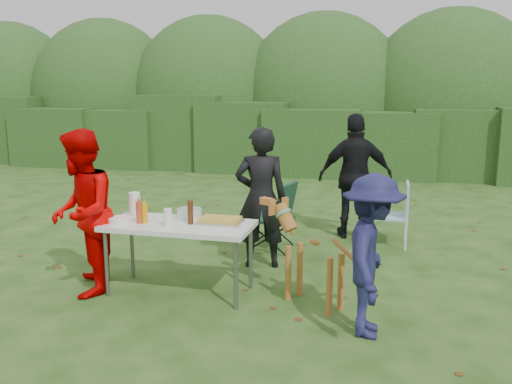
% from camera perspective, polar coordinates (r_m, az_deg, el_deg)
% --- Properties ---
extents(ground, '(80.00, 80.00, 0.00)m').
position_cam_1_polar(ground, '(5.67, -5.79, -10.79)').
color(ground, '#1E4211').
extents(hedge_row, '(22.00, 1.40, 1.70)m').
position_cam_1_polar(hedge_row, '(13.12, 6.12, 5.67)').
color(hedge_row, '#23471C').
rests_on(hedge_row, ground).
extents(shrub_backdrop, '(20.00, 2.60, 3.20)m').
position_cam_1_polar(shrub_backdrop, '(14.65, 7.07, 9.17)').
color(shrub_backdrop, '#3D6628').
rests_on(shrub_backdrop, ground).
extents(folding_table, '(1.50, 0.70, 0.74)m').
position_cam_1_polar(folding_table, '(5.57, -8.11, -3.80)').
color(folding_table, silver).
rests_on(folding_table, ground).
extents(person_cook, '(0.68, 0.53, 1.65)m').
position_cam_1_polar(person_cook, '(6.30, 0.52, -0.60)').
color(person_cook, black).
rests_on(person_cook, ground).
extents(person_red_jacket, '(0.92, 1.01, 1.69)m').
position_cam_1_polar(person_red_jacket, '(5.75, -17.87, -2.11)').
color(person_red_jacket, '#D10000').
rests_on(person_red_jacket, ground).
extents(person_black_puffy, '(1.09, 0.66, 1.74)m').
position_cam_1_polar(person_black_puffy, '(7.63, 10.43, 1.63)').
color(person_black_puffy, black).
rests_on(person_black_puffy, ground).
extents(child, '(0.53, 0.91, 1.40)m').
position_cam_1_polar(child, '(4.70, 12.10, -6.59)').
color(child, '#1B1B48').
rests_on(child, ground).
extents(dog, '(1.08, 0.87, 0.97)m').
position_cam_1_polar(dog, '(5.29, 6.17, -6.86)').
color(dog, '#A56629').
rests_on(dog, ground).
extents(camping_chair, '(0.68, 0.68, 0.90)m').
position_cam_1_polar(camping_chair, '(7.07, 1.63, -2.42)').
color(camping_chair, '#173B27').
rests_on(camping_chair, ground).
extents(lawn_chair, '(0.52, 0.52, 0.86)m').
position_cam_1_polar(lawn_chair, '(7.44, 13.89, -2.19)').
color(lawn_chair, '#4A92B7').
rests_on(lawn_chair, ground).
extents(food_tray, '(0.45, 0.30, 0.02)m').
position_cam_1_polar(food_tray, '(5.52, -3.80, -3.17)').
color(food_tray, '#B7B7BA').
rests_on(food_tray, folding_table).
extents(focaccia_bread, '(0.40, 0.26, 0.04)m').
position_cam_1_polar(focaccia_bread, '(5.51, -3.81, -2.88)').
color(focaccia_bread, gold).
rests_on(focaccia_bread, food_tray).
extents(mustard_bottle, '(0.06, 0.06, 0.20)m').
position_cam_1_polar(mustard_bottle, '(5.60, -11.62, -2.22)').
color(mustard_bottle, '#DD9909').
rests_on(mustard_bottle, folding_table).
extents(ketchup_bottle, '(0.06, 0.06, 0.22)m').
position_cam_1_polar(ketchup_bottle, '(5.60, -12.21, -2.14)').
color(ketchup_bottle, '#B04223').
rests_on(ketchup_bottle, folding_table).
extents(beer_bottle, '(0.06, 0.06, 0.24)m').
position_cam_1_polar(beer_bottle, '(5.48, -6.92, -2.15)').
color(beer_bottle, '#47230F').
rests_on(beer_bottle, folding_table).
extents(paper_towel_roll, '(0.12, 0.12, 0.26)m').
position_cam_1_polar(paper_towel_roll, '(5.89, -12.65, -1.30)').
color(paper_towel_roll, white).
rests_on(paper_towel_roll, folding_table).
extents(cup_stack, '(0.08, 0.08, 0.18)m').
position_cam_1_polar(cup_stack, '(5.42, -9.26, -2.68)').
color(cup_stack, white).
rests_on(cup_stack, folding_table).
extents(pasta_bowl, '(0.26, 0.26, 0.10)m').
position_cam_1_polar(pasta_bowl, '(5.75, -7.03, -2.22)').
color(pasta_bowl, silver).
rests_on(pasta_bowl, folding_table).
extents(plate_stack, '(0.24, 0.24, 0.05)m').
position_cam_1_polar(plate_stack, '(5.70, -14.09, -2.86)').
color(plate_stack, white).
rests_on(plate_stack, folding_table).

